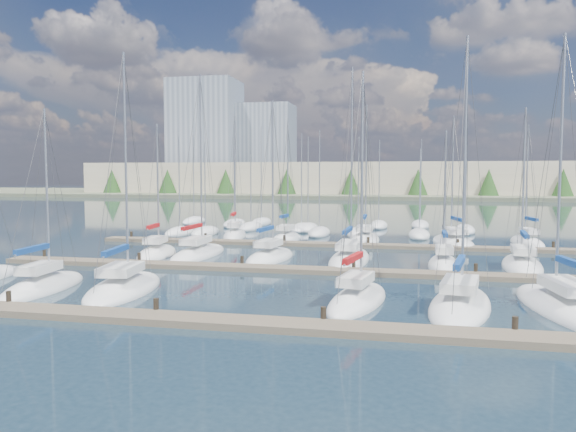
% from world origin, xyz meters
% --- Properties ---
extents(ground, '(400.00, 400.00, 0.00)m').
position_xyz_m(ground, '(0.00, 60.00, 0.00)').
color(ground, '#1F323E').
rests_on(ground, ground).
extents(dock_near, '(44.00, 1.93, 1.10)m').
position_xyz_m(dock_near, '(0.00, 2.01, 0.15)').
color(dock_near, '#6B5E4C').
rests_on(dock_near, ground).
extents(dock_mid, '(44.00, 1.93, 1.10)m').
position_xyz_m(dock_mid, '(0.00, 16.01, 0.15)').
color(dock_mid, '#6B5E4C').
rests_on(dock_mid, ground).
extents(dock_far, '(44.00, 1.93, 1.10)m').
position_xyz_m(dock_far, '(0.00, 30.01, 0.15)').
color(dock_far, '#6B5E4C').
rests_on(dock_far, ground).
extents(sailboat_b, '(3.19, 8.22, 11.24)m').
position_xyz_m(sailboat_b, '(-13.05, 7.10, 0.17)').
color(sailboat_b, white).
rests_on(sailboat_b, ground).
extents(sailboat_c, '(4.44, 9.08, 14.39)m').
position_xyz_m(sailboat_c, '(-8.28, 7.71, 0.18)').
color(sailboat_c, white).
rests_on(sailboat_c, ground).
extents(sailboat_i, '(2.91, 9.71, 15.54)m').
position_xyz_m(sailboat_i, '(-9.14, 21.57, 0.19)').
color(sailboat_i, white).
rests_on(sailboat_i, ground).
extents(sailboat_q, '(4.90, 9.51, 13.00)m').
position_xyz_m(sailboat_q, '(11.85, 34.05, 0.17)').
color(sailboat_q, white).
rests_on(sailboat_q, ground).
extents(sailboat_k, '(3.08, 10.57, 15.62)m').
position_xyz_m(sailboat_k, '(3.23, 21.42, 0.18)').
color(sailboat_k, white).
rests_on(sailboat_k, ground).
extents(sailboat_j, '(3.57, 8.05, 13.18)m').
position_xyz_m(sailboat_j, '(-2.95, 21.01, 0.18)').
color(sailboat_j, white).
rests_on(sailboat_j, ground).
extents(sailboat_f, '(4.37, 10.54, 14.35)m').
position_xyz_m(sailboat_f, '(15.10, 8.05, 0.18)').
color(sailboat_f, white).
rests_on(sailboat_f, ground).
extents(sailboat_e, '(4.37, 9.42, 14.27)m').
position_xyz_m(sailboat_e, '(10.21, 7.32, 0.18)').
color(sailboat_e, white).
rests_on(sailboat_e, ground).
extents(sailboat_l, '(2.33, 6.78, 10.58)m').
position_xyz_m(sailboat_l, '(10.16, 20.10, 0.18)').
color(sailboat_l, white).
rests_on(sailboat_l, ground).
extents(sailboat_n, '(3.67, 7.84, 13.72)m').
position_xyz_m(sailboat_n, '(-10.44, 35.52, 0.20)').
color(sailboat_n, white).
rests_on(sailboat_n, ground).
extents(sailboat_r, '(3.16, 7.48, 12.12)m').
position_xyz_m(sailboat_r, '(18.70, 35.22, 0.20)').
color(sailboat_r, white).
rests_on(sailboat_r, ground).
extents(sailboat_m, '(3.50, 8.97, 12.21)m').
position_xyz_m(sailboat_m, '(15.63, 21.07, 0.17)').
color(sailboat_m, white).
rests_on(sailboat_m, ground).
extents(sailboat_d, '(3.68, 8.01, 12.75)m').
position_xyz_m(sailboat_d, '(5.10, 7.48, 0.19)').
color(sailboat_d, white).
rests_on(sailboat_d, ground).
extents(sailboat_p, '(2.98, 8.56, 14.34)m').
position_xyz_m(sailboat_p, '(3.40, 34.73, 0.18)').
color(sailboat_p, white).
rests_on(sailboat_p, ground).
extents(sailboat_o, '(2.78, 6.66, 12.52)m').
position_xyz_m(sailboat_o, '(-4.41, 33.66, 0.19)').
color(sailboat_o, white).
rests_on(sailboat_o, ground).
extents(sailboat_h, '(3.39, 6.96, 11.54)m').
position_xyz_m(sailboat_h, '(-12.55, 21.07, 0.18)').
color(sailboat_h, white).
rests_on(sailboat_h, ground).
extents(distant_boats, '(36.93, 20.75, 13.30)m').
position_xyz_m(distant_boats, '(-4.34, 43.76, 0.29)').
color(distant_boats, '#9EA0A5').
rests_on(distant_boats, ground).
extents(shoreline, '(400.00, 60.00, 38.00)m').
position_xyz_m(shoreline, '(-13.29, 149.77, 7.44)').
color(shoreline, '#666B51').
rests_on(shoreline, ground).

